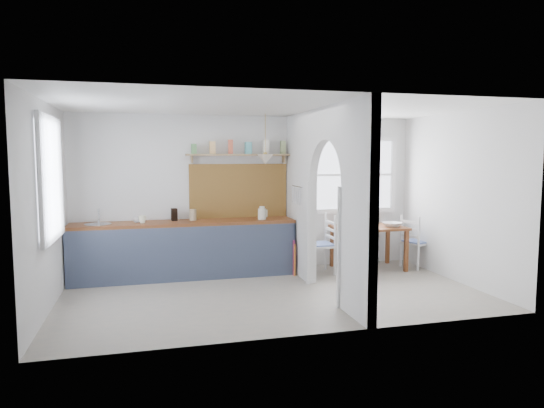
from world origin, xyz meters
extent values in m
cube|color=gray|center=(0.00, 0.00, 0.00)|extent=(5.80, 3.20, 0.01)
cube|color=silver|center=(0.00, 0.00, 2.60)|extent=(5.80, 3.20, 0.01)
cube|color=silver|center=(0.00, 1.60, 1.30)|extent=(5.80, 0.01, 2.60)
cube|color=silver|center=(0.00, -1.60, 1.30)|extent=(5.80, 0.01, 2.60)
cube|color=silver|center=(-2.90, 0.00, 1.30)|extent=(0.01, 3.20, 2.60)
cube|color=silver|center=(2.90, 0.00, 1.30)|extent=(0.01, 3.20, 2.60)
cube|color=silver|center=(0.70, -1.20, 1.30)|extent=(0.12, 0.80, 2.60)
cube|color=silver|center=(0.70, 1.00, 1.30)|extent=(0.12, 1.20, 2.60)
cube|color=silver|center=(0.70, -0.20, 2.08)|extent=(0.12, 1.20, 1.05)
cube|color=brown|center=(-1.13, 1.30, 0.88)|extent=(3.50, 0.60, 0.05)
cube|color=#3D4965|center=(-1.13, 1.01, 0.42)|extent=(3.50, 0.03, 0.85)
cube|color=black|center=(-1.13, 1.35, 0.42)|extent=(3.46, 0.45, 0.85)
cylinder|color=#B6BCC7|center=(-2.43, 1.30, 0.89)|extent=(0.40, 0.40, 0.02)
cube|color=olive|center=(-0.20, 1.58, 1.35)|extent=(1.65, 0.03, 0.90)
cube|color=olive|center=(-0.20, 1.49, 1.95)|extent=(1.75, 0.20, 0.03)
cube|color=#478143|center=(-0.95, 1.49, 2.06)|extent=(0.09, 0.09, 0.18)
cube|color=#F2B066|center=(-0.65, 1.49, 2.06)|extent=(0.09, 0.09, 0.18)
cube|color=#BF482D|center=(-0.35, 1.49, 2.06)|extent=(0.09, 0.09, 0.18)
cube|color=teal|center=(-0.06, 1.49, 2.06)|extent=(0.09, 0.09, 0.18)
cube|color=silver|center=(0.24, 1.49, 2.06)|extent=(0.09, 0.09, 0.18)
cube|color=#778952|center=(0.54, 1.49, 2.06)|extent=(0.09, 0.09, 0.18)
cone|color=silver|center=(0.15, 1.15, 1.88)|extent=(0.26, 0.26, 0.16)
cylinder|color=#B6BCC7|center=(0.61, 0.90, 1.45)|extent=(0.02, 0.50, 0.02)
imported|color=white|center=(-1.78, 1.27, 0.96)|extent=(0.13, 0.13, 0.11)
imported|color=silver|center=(-1.86, 1.34, 0.95)|extent=(0.15, 0.15, 0.10)
cube|color=black|center=(-1.28, 1.44, 1.00)|extent=(0.10, 0.13, 0.20)
cylinder|color=tan|center=(-0.99, 1.40, 0.99)|extent=(0.15, 0.15, 0.18)
cube|color=#A7285D|center=(0.58, 0.97, 0.28)|extent=(0.02, 0.03, 0.60)
cube|color=#CD6E2D|center=(0.58, 0.93, 0.25)|extent=(0.02, 0.03, 0.54)
imported|color=silver|center=(2.31, 0.93, 0.78)|extent=(0.36, 0.36, 0.08)
imported|color=gray|center=(1.76, 0.88, 0.79)|extent=(0.12, 0.12, 0.11)
cylinder|color=black|center=(1.59, 0.99, 0.75)|extent=(0.22, 0.22, 0.02)
imported|color=#674E7B|center=(2.01, 1.28, 0.85)|extent=(0.25, 0.25, 0.22)
camera|label=1|loc=(-1.71, -6.41, 1.91)|focal=32.00mm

